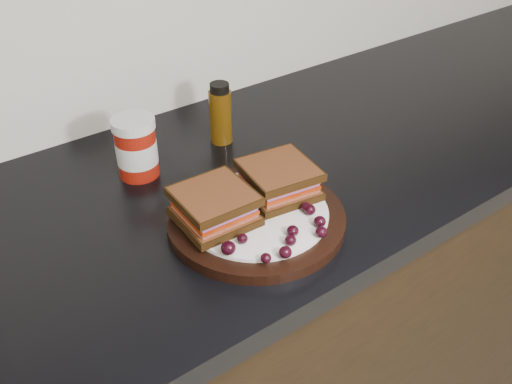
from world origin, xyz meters
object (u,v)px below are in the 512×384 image
(plate, at_px, (256,219))
(oil_bottle, at_px, (220,113))
(sandwich_left, at_px, (214,206))
(condiment_jar, at_px, (136,147))

(plate, bearing_deg, oil_bottle, 68.29)
(sandwich_left, xyz_separation_m, oil_bottle, (0.16, 0.23, 0.01))
(plate, xyz_separation_m, oil_bottle, (0.10, 0.25, 0.05))
(sandwich_left, bearing_deg, condiment_jar, 97.27)
(plate, distance_m, oil_bottle, 0.27)
(sandwich_left, height_order, oil_bottle, oil_bottle)
(plate, relative_size, condiment_jar, 2.55)
(plate, bearing_deg, condiment_jar, 109.47)
(plate, xyz_separation_m, sandwich_left, (-0.06, 0.02, 0.04))
(plate, relative_size, oil_bottle, 2.34)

